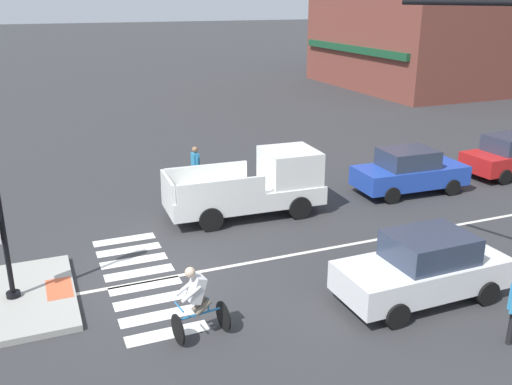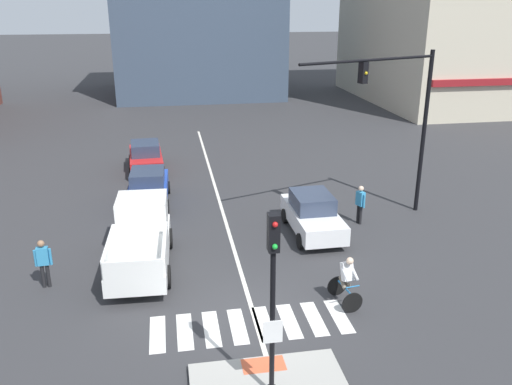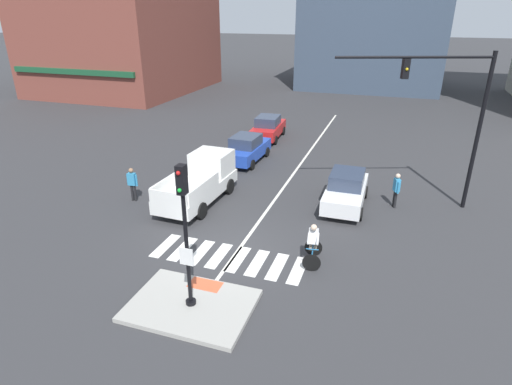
# 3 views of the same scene
# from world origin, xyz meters

# --- Properties ---
(ground_plane) EXTENTS (300.00, 300.00, 0.00)m
(ground_plane) POSITION_xyz_m (0.00, 0.00, 0.00)
(ground_plane) COLOR #333335
(tactile_pad_front) EXTENTS (1.10, 0.60, 0.01)m
(tactile_pad_front) POSITION_xyz_m (0.00, -2.51, 0.15)
(tactile_pad_front) COLOR #DB5B38
(tactile_pad_front) RESTS_ON traffic_island
(signal_pole) EXTENTS (0.44, 0.38, 4.54)m
(signal_pole) POSITION_xyz_m (0.00, -3.54, 2.89)
(signal_pole) COLOR black
(signal_pole) RESTS_ON traffic_island
(crosswalk_stripe_a) EXTENTS (0.44, 1.80, 0.01)m
(crosswalk_stripe_a) POSITION_xyz_m (-2.66, -0.50, 0.00)
(crosswalk_stripe_a) COLOR silver
(crosswalk_stripe_a) RESTS_ON ground
(crosswalk_stripe_b) EXTENTS (0.44, 1.80, 0.01)m
(crosswalk_stripe_b) POSITION_xyz_m (-1.90, -0.50, 0.00)
(crosswalk_stripe_b) COLOR silver
(crosswalk_stripe_b) RESTS_ON ground
(crosswalk_stripe_c) EXTENTS (0.44, 1.80, 0.01)m
(crosswalk_stripe_c) POSITION_xyz_m (-1.14, -0.50, 0.00)
(crosswalk_stripe_c) COLOR silver
(crosswalk_stripe_c) RESTS_ON ground
(crosswalk_stripe_d) EXTENTS (0.44, 1.80, 0.01)m
(crosswalk_stripe_d) POSITION_xyz_m (-0.38, -0.50, 0.00)
(crosswalk_stripe_d) COLOR silver
(crosswalk_stripe_d) RESTS_ON ground
(crosswalk_stripe_e) EXTENTS (0.44, 1.80, 0.01)m
(crosswalk_stripe_e) POSITION_xyz_m (0.38, -0.50, 0.00)
(crosswalk_stripe_e) COLOR silver
(crosswalk_stripe_e) RESTS_ON ground
(crosswalk_stripe_f) EXTENTS (0.44, 1.80, 0.01)m
(crosswalk_stripe_f) POSITION_xyz_m (1.14, -0.50, 0.00)
(crosswalk_stripe_f) COLOR silver
(crosswalk_stripe_f) RESTS_ON ground
(crosswalk_stripe_g) EXTENTS (0.44, 1.80, 0.01)m
(crosswalk_stripe_g) POSITION_xyz_m (1.90, -0.50, 0.00)
(crosswalk_stripe_g) COLOR silver
(crosswalk_stripe_g) RESTS_ON ground
(crosswalk_stripe_h) EXTENTS (0.44, 1.80, 0.01)m
(crosswalk_stripe_h) POSITION_xyz_m (2.66, -0.50, 0.00)
(crosswalk_stripe_h) COLOR silver
(crosswalk_stripe_h) RESTS_ON ground
(lane_centre_line) EXTENTS (0.14, 28.00, 0.01)m
(lane_centre_line) POSITION_xyz_m (0.17, 10.00, 0.00)
(lane_centre_line) COLOR silver
(lane_centre_line) RESTS_ON ground
(traffic_light_mast) EXTENTS (6.23, 2.33, 6.98)m
(traffic_light_mast) POSITION_xyz_m (7.50, 6.68, 4.67)
(traffic_light_mast) COLOR black
(traffic_light_mast) RESTS_ON ground
(building_corner_left) EXTENTS (15.95, 15.50, 14.30)m
(building_corner_left) POSITION_xyz_m (1.44, 41.90, 7.17)
(building_corner_left) COLOR #3D4C60
(building_corner_left) RESTS_ON ground
(car_red_westbound_distant) EXTENTS (2.02, 4.19, 1.64)m
(car_red_westbound_distant) POSITION_xyz_m (-3.29, 15.09, 0.81)
(car_red_westbound_distant) COLOR red
(car_red_westbound_distant) RESTS_ON ground
(car_white_eastbound_mid) EXTENTS (1.87, 4.12, 1.64)m
(car_white_eastbound_mid) POSITION_xyz_m (3.48, 5.49, 0.81)
(car_white_eastbound_mid) COLOR white
(car_white_eastbound_mid) RESTS_ON ground
(car_blue_westbound_far) EXTENTS (1.96, 4.16, 1.64)m
(car_blue_westbound_far) POSITION_xyz_m (-3.06, 9.94, 0.81)
(car_blue_westbound_far) COLOR #2347B7
(car_blue_westbound_far) RESTS_ON ground
(pickup_truck_white_westbound_near) EXTENTS (2.21, 5.17, 2.08)m
(pickup_truck_white_westbound_near) POSITION_xyz_m (-3.19, 4.02, 0.98)
(pickup_truck_white_westbound_near) COLOR white
(pickup_truck_white_westbound_near) RESTS_ON ground
(cyclist) EXTENTS (0.80, 1.17, 1.68)m
(cyclist) POSITION_xyz_m (3.04, 0.09, 0.87)
(cyclist) COLOR black
(cyclist) RESTS_ON ground
(pedestrian_at_curb_left) EXTENTS (0.55, 0.24, 1.67)m
(pedestrian_at_curb_left) POSITION_xyz_m (-6.24, 2.79, 0.98)
(pedestrian_at_curb_left) COLOR black
(pedestrian_at_curb_left) RESTS_ON ground
(pedestrian_waiting_far_side) EXTENTS (0.34, 0.52, 1.67)m
(pedestrian_waiting_far_side) POSITION_xyz_m (5.69, 6.08, 0.98)
(pedestrian_waiting_far_side) COLOR black
(pedestrian_waiting_far_side) RESTS_ON ground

